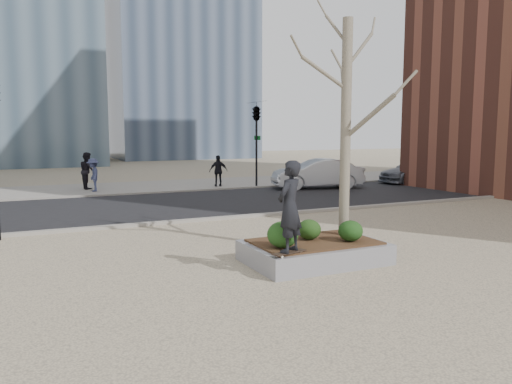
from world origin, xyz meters
name	(u,v)px	position (x,y,z in m)	size (l,w,h in m)	color
ground	(275,267)	(0.00, 0.00, 0.00)	(120.00, 120.00, 0.00)	tan
street	(158,206)	(0.00, 10.00, 0.01)	(60.00, 8.00, 0.02)	black
far_sidewalk	(125,188)	(0.00, 17.00, 0.01)	(60.00, 6.00, 0.02)	gray
planter	(314,252)	(1.00, 0.00, 0.23)	(3.00, 2.00, 0.45)	gray
planter_mulch	(314,242)	(1.00, 0.00, 0.47)	(2.70, 1.70, 0.04)	#382314
sycamore_tree	(346,94)	(2.00, 0.30, 3.79)	(2.80, 2.80, 6.60)	gray
shrub_left	(283,235)	(0.04, -0.28, 0.77)	(0.66, 0.66, 0.56)	#153E13
shrub_middle	(309,230)	(0.97, 0.17, 0.72)	(0.54, 0.54, 0.46)	#163410
shrub_right	(351,231)	(1.71, -0.38, 0.72)	(0.55, 0.55, 0.47)	#173410
skateboard	(289,254)	(-0.08, -0.79, 0.49)	(0.78, 0.20, 0.07)	black
skateboarder	(290,207)	(-0.08, -0.79, 1.44)	(0.67, 0.44, 1.84)	black
car_silver	(317,174)	(8.96, 12.45, 0.78)	(1.61, 4.62, 1.52)	#AAADB2
car_third	(414,171)	(15.53, 12.51, 0.67)	(1.81, 4.45, 1.29)	#53565F
pedestrian_a	(88,171)	(-1.79, 17.16, 0.96)	(0.91, 0.71, 1.87)	black
pedestrian_b	(93,175)	(-1.68, 15.88, 0.84)	(1.05, 0.60, 1.62)	#373E63
pedestrian_c	(218,171)	(4.67, 15.46, 0.85)	(0.97, 0.40, 1.66)	black
traffic_light_far	(256,145)	(6.50, 14.60, 2.25)	(0.60, 2.48, 4.50)	black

